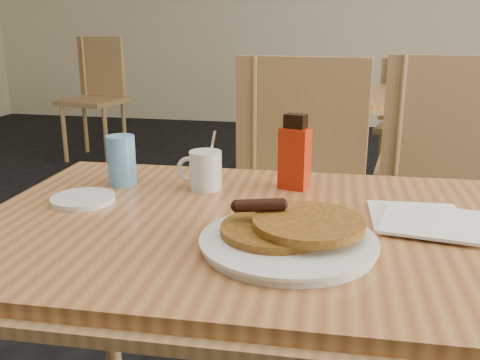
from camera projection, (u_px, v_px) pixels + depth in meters
name	position (u px, v px, depth m)	size (l,w,h in m)	color
main_table	(260.00, 242.00, 1.05)	(1.18, 0.82, 0.75)	#AB713D
neighbor_table	(419.00, 100.00, 2.94)	(1.51, 1.25, 0.75)	#AB713D
chair_main_far	(296.00, 182.00, 1.79)	(0.49, 0.49, 1.01)	#A97B4F
chair_neighbor_far	(408.00, 112.00, 3.68)	(0.48, 0.49, 0.88)	#A97B4F
chair_neighbor_near	(434.00, 149.00, 2.29)	(0.50, 0.50, 1.00)	#A97B4F
chair_wall_extra	(97.00, 86.00, 4.52)	(0.54, 0.54, 1.00)	#A97B4F
pancake_plate	(289.00, 236.00, 0.92)	(0.30, 0.30, 0.07)	white
coffee_mug	(205.00, 169.00, 1.23)	(0.11, 0.07, 0.14)	white
syrup_bottle	(295.00, 155.00, 1.22)	(0.08, 0.06, 0.17)	maroon
napkin_stack	(424.00, 220.00, 1.03)	(0.22, 0.23, 0.01)	white
blue_tumbler	(121.00, 160.00, 1.26)	(0.07, 0.07, 0.12)	#5EA1DC
side_saucer	(83.00, 199.00, 1.15)	(0.14, 0.14, 0.01)	white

